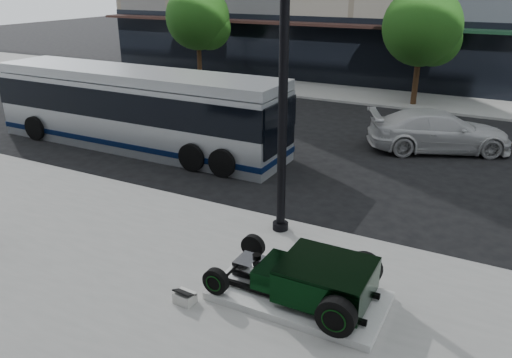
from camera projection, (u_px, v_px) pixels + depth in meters
The scene contains 9 objects.
ground at pixel (292, 192), 15.28m from camera, with size 120.00×120.00×0.00m, color black.
sidewalk_far at pixel (398, 99), 26.75m from camera, with size 70.00×4.00×0.12m, color gray.
street_trees at pixel (425, 30), 24.11m from camera, with size 29.80×3.80×5.70m.
display_plinth at pixel (299, 295), 9.95m from camera, with size 3.40×1.80×0.15m, color silver.
hot_rod at pixel (316, 278), 9.62m from camera, with size 3.22×2.00×0.81m.
info_plaque at pixel (185, 297), 9.82m from camera, with size 0.42×0.33×0.31m.
lamppost at pixel (283, 99), 11.50m from camera, with size 0.40×0.40×7.31m.
transit_bus at pixel (137, 108), 18.95m from camera, with size 12.12×2.88×2.92m.
white_sedan at pixel (439, 131), 18.71m from camera, with size 2.12×5.20×1.51m, color silver.
Camera 1 is at (5.53, -12.94, 6.07)m, focal length 35.00 mm.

